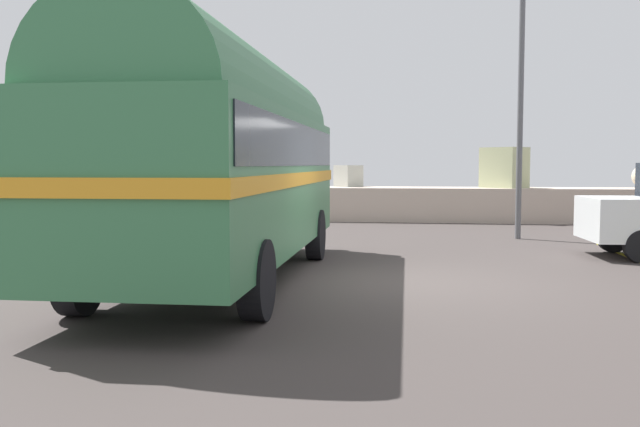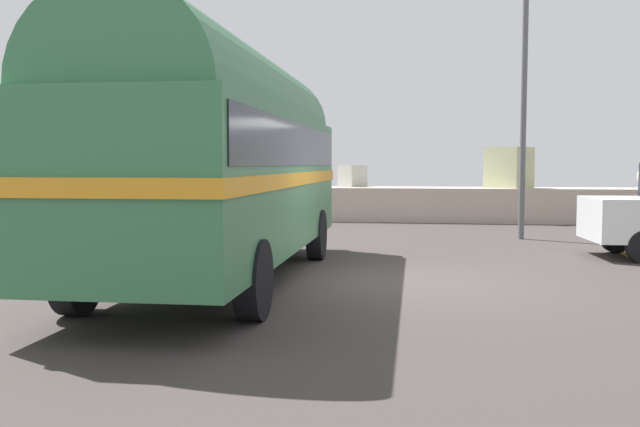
{
  "view_description": "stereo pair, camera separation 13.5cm",
  "coord_description": "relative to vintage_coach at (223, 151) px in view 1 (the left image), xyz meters",
  "views": [
    {
      "loc": [
        0.13,
        -10.74,
        1.85
      ],
      "look_at": [
        -1.43,
        0.58,
        1.03
      ],
      "focal_mm": 38.65,
      "sensor_mm": 36.0,
      "label": 1
    },
    {
      "loc": [
        0.26,
        -10.72,
        1.85
      ],
      "look_at": [
        -1.43,
        0.58,
        1.03
      ],
      "focal_mm": 38.65,
      "sensor_mm": 36.0,
      "label": 2
    }
  ],
  "objects": [
    {
      "name": "ground",
      "position": [
        2.82,
        0.34,
        -2.04
      ],
      "size": [
        32.0,
        26.0,
        0.02
      ],
      "color": "#3C3633"
    },
    {
      "name": "vintage_coach",
      "position": [
        0.0,
        0.0,
        0.0
      ],
      "size": [
        2.56,
        8.62,
        3.7
      ],
      "rotation": [
        0.0,
        0.0,
        0.01
      ],
      "color": "black",
      "rests_on": "ground"
    },
    {
      "name": "breakwater",
      "position": [
        2.71,
        12.16,
        -1.42
      ],
      "size": [
        31.36,
        1.91,
        2.39
      ],
      "color": "#BEAA9B",
      "rests_on": "ground"
    },
    {
      "name": "lamp_post",
      "position": [
        5.52,
        7.08,
        1.49
      ],
      "size": [
        0.61,
        1.1,
        6.28
      ],
      "color": "#5B5B60",
      "rests_on": "ground"
    }
  ]
}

